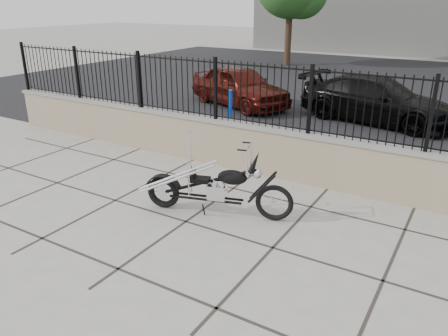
% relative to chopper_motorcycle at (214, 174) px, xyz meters
% --- Properties ---
extents(ground_plane, '(90.00, 90.00, 0.00)m').
position_rel_chopper_motorcycle_xyz_m(ground_plane, '(-0.23, -0.48, -0.69)').
color(ground_plane, '#99968E').
rests_on(ground_plane, ground).
extents(parking_lot, '(30.00, 30.00, 0.00)m').
position_rel_chopper_motorcycle_xyz_m(parking_lot, '(-0.23, 12.02, -0.69)').
color(parking_lot, black).
rests_on(parking_lot, ground).
extents(retaining_wall, '(14.00, 0.36, 0.96)m').
position_rel_chopper_motorcycle_xyz_m(retaining_wall, '(-0.23, 2.02, -0.21)').
color(retaining_wall, gray).
rests_on(retaining_wall, ground_plane).
extents(iron_fence, '(14.00, 0.08, 1.20)m').
position_rel_chopper_motorcycle_xyz_m(iron_fence, '(-0.23, 2.02, 0.87)').
color(iron_fence, black).
rests_on(iron_fence, retaining_wall).
extents(chopper_motorcycle, '(2.33, 1.05, 1.38)m').
position_rel_chopper_motorcycle_xyz_m(chopper_motorcycle, '(0.00, 0.00, 0.00)').
color(chopper_motorcycle, black).
rests_on(chopper_motorcycle, ground_plane).
extents(car_red, '(4.07, 2.83, 1.29)m').
position_rel_chopper_motorcycle_xyz_m(car_red, '(-3.41, 6.93, -0.05)').
color(car_red, '#450F09').
rests_on(car_red, parking_lot).
extents(car_black, '(4.55, 2.50, 1.25)m').
position_rel_chopper_motorcycle_xyz_m(car_black, '(0.86, 7.17, -0.07)').
color(car_black, black).
rests_on(car_black, parking_lot).
extents(bollard_a, '(0.15, 0.15, 0.97)m').
position_rel_chopper_motorcycle_xyz_m(bollard_a, '(-2.47, 4.74, -0.20)').
color(bollard_a, '#0A14A3').
rests_on(bollard_a, ground_plane).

